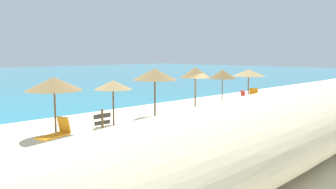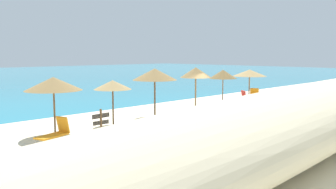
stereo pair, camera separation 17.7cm
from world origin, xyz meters
name	(u,v)px [view 1 (the left image)]	position (x,y,z in m)	size (l,w,h in m)	color
ground_plane	(207,115)	(0.00, 0.00, 0.00)	(160.00, 160.00, 0.00)	beige
beach_umbrella_0	(54,84)	(-9.00, 1.69, 2.37)	(2.58, 2.58, 2.68)	brown
beach_umbrella_1	(113,85)	(-5.71, 1.70, 2.11)	(1.97, 1.97, 2.36)	brown
beach_umbrella_2	(155,74)	(-2.54, 1.92, 2.53)	(2.63, 2.63, 2.88)	brown
beach_umbrella_3	(195,73)	(1.07, 1.85, 2.50)	(2.07, 2.07, 2.85)	brown
beach_umbrella_4	(222,74)	(4.20, 1.95, 2.26)	(2.00, 2.00, 2.58)	brown
beach_umbrella_5	(249,73)	(7.44, 1.78, 2.23)	(2.61, 2.61, 2.50)	brown
lounge_chair_0	(238,100)	(4.50, 0.79, 0.47)	(1.49, 1.28, 1.12)	red
lounge_chair_1	(253,97)	(6.74, 0.88, 0.43)	(1.53, 1.25, 1.12)	orange
lounge_chair_2	(56,133)	(-9.68, 0.32, 0.45)	(1.55, 0.99, 1.06)	orange
wooden_signpost	(102,124)	(-8.62, -1.51, 0.93)	(0.84, 0.09, 1.53)	brown
beach_ball	(145,120)	(-4.23, 0.93, 0.15)	(0.30, 0.30, 0.30)	yellow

